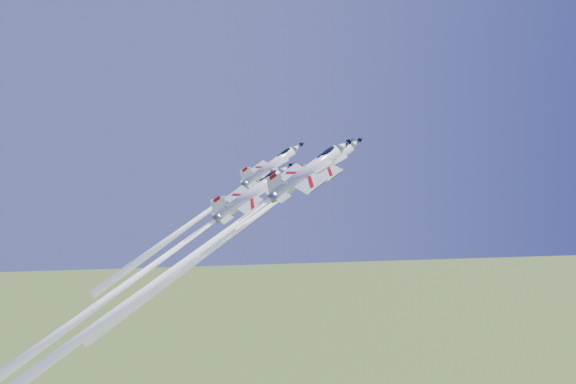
{
  "coord_description": "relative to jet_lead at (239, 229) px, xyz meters",
  "views": [
    {
      "loc": [
        -14.46,
        -116.69,
        101.68
      ],
      "look_at": [
        0.0,
        0.0,
        86.79
      ],
      "focal_mm": 40.0,
      "sensor_mm": 36.0,
      "label": 1
    }
  ],
  "objects": [
    {
      "name": "jet_right",
      "position": [
        -9.21,
        -11.84,
        -2.95
      ],
      "size": [
        53.11,
        23.94,
        50.51
      ],
      "rotation": [
        0.58,
        0.18,
        -1.2
      ],
      "color": "white"
    },
    {
      "name": "jet_lead",
      "position": [
        0.0,
        0.0,
        0.0
      ],
      "size": [
        44.58,
        20.13,
        42.18
      ],
      "rotation": [
        0.58,
        0.18,
        -1.2
      ],
      "color": "white"
    },
    {
      "name": "jet_slot",
      "position": [
        -17.75,
        -6.83,
        -6.66
      ],
      "size": [
        50.95,
        22.98,
        48.37
      ],
      "rotation": [
        0.58,
        0.18,
        -1.2
      ],
      "color": "white"
    },
    {
      "name": "jet_left",
      "position": [
        -5.45,
        4.54,
        2.73
      ],
      "size": [
        35.19,
        16.03,
        32.5
      ],
      "rotation": [
        0.58,
        0.18,
        -1.2
      ],
      "color": "white"
    }
  ]
}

